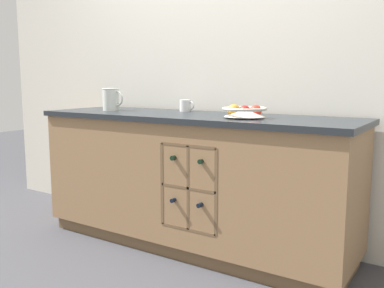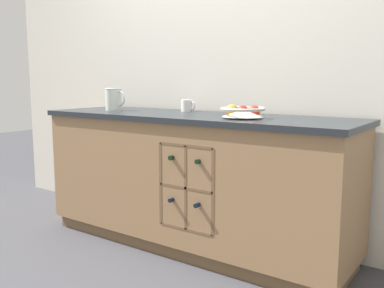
{
  "view_description": "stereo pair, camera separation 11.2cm",
  "coord_description": "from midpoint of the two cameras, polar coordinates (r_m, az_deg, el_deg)",
  "views": [
    {
      "loc": [
        1.53,
        -2.33,
        1.11
      ],
      "look_at": [
        0.0,
        0.0,
        0.7
      ],
      "focal_mm": 40.0,
      "sensor_mm": 36.0,
      "label": 1
    },
    {
      "loc": [
        1.62,
        -2.27,
        1.11
      ],
      "look_at": [
        0.0,
        0.0,
        0.7
      ],
      "focal_mm": 40.0,
      "sensor_mm": 36.0,
      "label": 2
    }
  ],
  "objects": [
    {
      "name": "ground_plane",
      "position": [
        3.0,
        -1.1,
        -13.26
      ],
      "size": [
        14.0,
        14.0,
        0.0
      ],
      "primitive_type": "plane",
      "color": "#424247"
    },
    {
      "name": "back_wall",
      "position": [
        3.11,
        2.75,
        11.47
      ],
      "size": [
        4.54,
        0.06,
        2.55
      ],
      "primitive_type": "cube",
      "color": "silver",
      "rests_on": "ground_plane"
    },
    {
      "name": "kitchen_island",
      "position": [
        2.86,
        -1.12,
        -4.82
      ],
      "size": [
        2.18,
        0.66,
        0.89
      ],
      "color": "brown",
      "rests_on": "ground_plane"
    },
    {
      "name": "fruit_bowl",
      "position": [
        2.52,
        5.74,
        4.38
      ],
      "size": [
        0.26,
        0.26,
        0.08
      ],
      "color": "silver",
      "rests_on": "kitchen_island"
    },
    {
      "name": "white_pitcher",
      "position": [
        3.21,
        -11.71,
        5.92
      ],
      "size": [
        0.18,
        0.12,
        0.16
      ],
      "color": "silver",
      "rests_on": "kitchen_island"
    },
    {
      "name": "ceramic_mug",
      "position": [
        3.05,
        -1.89,
        5.13
      ],
      "size": [
        0.12,
        0.08,
        0.08
      ],
      "color": "white",
      "rests_on": "kitchen_island"
    }
  ]
}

